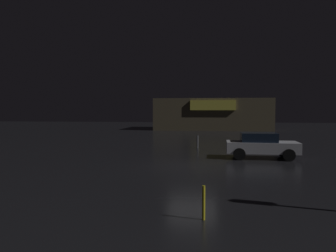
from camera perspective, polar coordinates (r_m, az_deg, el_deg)
ground_plane at (r=16.93m, az=4.23°, el=-7.09°), size 120.00×120.00×0.00m
store_building at (r=49.48m, az=7.81°, el=2.09°), size 16.73×9.20×4.57m
car_near at (r=20.30m, az=16.07°, el=-3.23°), size 4.25×2.13×1.55m
bollard_kerb_a at (r=8.86m, az=6.29°, el=-13.30°), size 0.08×0.08×0.92m
bollard_kerb_b at (r=24.77m, az=5.23°, el=-2.82°), size 0.12×0.12×0.96m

